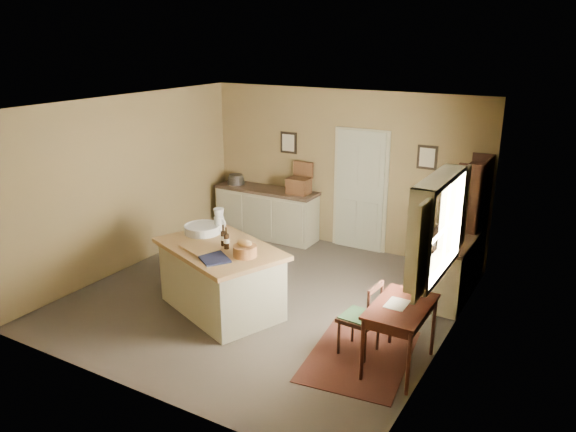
% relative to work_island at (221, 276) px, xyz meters
% --- Properties ---
extents(ground, '(5.00, 5.00, 0.00)m').
position_rel_work_island_xyz_m(ground, '(0.33, 0.57, -0.48)').
color(ground, brown).
rests_on(ground, ground).
extents(wall_back, '(5.00, 0.10, 2.70)m').
position_rel_work_island_xyz_m(wall_back, '(0.33, 3.07, 0.87)').
color(wall_back, olive).
rests_on(wall_back, ground).
extents(wall_front, '(5.00, 0.10, 2.70)m').
position_rel_work_island_xyz_m(wall_front, '(0.33, -1.93, 0.87)').
color(wall_front, olive).
rests_on(wall_front, ground).
extents(wall_left, '(0.10, 5.00, 2.70)m').
position_rel_work_island_xyz_m(wall_left, '(-2.17, 0.57, 0.87)').
color(wall_left, olive).
rests_on(wall_left, ground).
extents(wall_right, '(0.10, 5.00, 2.70)m').
position_rel_work_island_xyz_m(wall_right, '(2.83, 0.57, 0.87)').
color(wall_right, olive).
rests_on(wall_right, ground).
extents(ceiling, '(5.00, 5.00, 0.00)m').
position_rel_work_island_xyz_m(ceiling, '(0.33, 0.57, 2.22)').
color(ceiling, silver).
rests_on(ceiling, wall_back).
extents(door, '(0.97, 0.06, 2.11)m').
position_rel_work_island_xyz_m(door, '(0.68, 3.04, 0.57)').
color(door, '#B1B398').
rests_on(door, ground).
extents(framed_prints, '(2.82, 0.02, 0.38)m').
position_rel_work_island_xyz_m(framed_prints, '(0.53, 3.05, 1.24)').
color(framed_prints, black).
rests_on(framed_prints, ground).
extents(window, '(0.25, 1.99, 1.12)m').
position_rel_work_island_xyz_m(window, '(2.75, 0.37, 1.07)').
color(window, '#B5B08D').
rests_on(window, ground).
extents(work_island, '(2.00, 1.67, 1.20)m').
position_rel_work_island_xyz_m(work_island, '(0.00, 0.00, 0.00)').
color(work_island, '#B5B08D').
rests_on(work_island, ground).
extents(sideboard, '(1.94, 0.55, 1.18)m').
position_rel_work_island_xyz_m(sideboard, '(-1.01, 2.77, -0.00)').
color(sideboard, '#B5B08D').
rests_on(sideboard, ground).
extents(rug, '(1.29, 1.72, 0.01)m').
position_rel_work_island_xyz_m(rug, '(2.08, -0.14, -0.48)').
color(rug, '#422215').
rests_on(rug, ground).
extents(writing_desk, '(0.59, 0.96, 0.82)m').
position_rel_work_island_xyz_m(writing_desk, '(2.53, -0.14, 0.19)').
color(writing_desk, '#391710').
rests_on(writing_desk, ground).
extents(desk_chair, '(0.44, 0.44, 0.89)m').
position_rel_work_island_xyz_m(desk_chair, '(2.03, -0.08, -0.04)').
color(desk_chair, black).
rests_on(desk_chair, ground).
extents(right_cabinet, '(0.62, 1.12, 0.99)m').
position_rel_work_island_xyz_m(right_cabinet, '(2.53, 1.80, -0.02)').
color(right_cabinet, '#B5B08D').
rests_on(right_cabinet, ground).
extents(shelving_unit, '(0.32, 0.85, 1.89)m').
position_rel_work_island_xyz_m(shelving_unit, '(2.68, 2.57, 0.46)').
color(shelving_unit, black).
rests_on(shelving_unit, ground).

